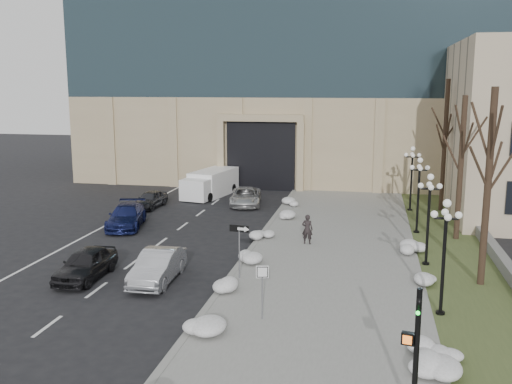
% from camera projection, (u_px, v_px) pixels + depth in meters
% --- Properties ---
extents(ground, '(160.00, 160.00, 0.00)m').
position_uv_depth(ground, '(195.00, 368.00, 18.53)').
color(ground, black).
rests_on(ground, ground).
extents(sidewalk, '(9.00, 40.00, 0.12)m').
position_uv_depth(sidewalk, '(333.00, 251.00, 31.32)').
color(sidewalk, gray).
rests_on(sidewalk, ground).
extents(curb, '(0.30, 40.00, 0.14)m').
position_uv_depth(curb, '(253.00, 247.00, 32.19)').
color(curb, gray).
rests_on(curb, ground).
extents(grass_strip, '(4.00, 40.00, 0.10)m').
position_uv_depth(grass_strip, '(457.00, 259.00, 30.05)').
color(grass_strip, '#3F4C26').
rests_on(grass_strip, ground).
extents(stone_wall, '(0.50, 30.00, 0.70)m').
position_uv_depth(stone_wall, '(490.00, 245.00, 31.54)').
color(stone_wall, gray).
rests_on(stone_wall, ground).
extents(car_a, '(1.78, 4.28, 1.45)m').
position_uv_depth(car_a, '(86.00, 264.00, 26.98)').
color(car_a, black).
rests_on(car_a, ground).
extents(car_b, '(1.73, 4.53, 1.47)m').
position_uv_depth(car_b, '(158.00, 267.00, 26.55)').
color(car_b, '#ADAFB5').
rests_on(car_b, ground).
extents(car_c, '(3.16, 5.37, 1.46)m').
position_uv_depth(car_c, '(126.00, 216.00, 36.79)').
color(car_c, '#171D51').
rests_on(car_c, ground).
extents(car_d, '(2.95, 5.10, 1.34)m').
position_uv_depth(car_d, '(246.00, 196.00, 43.60)').
color(car_d, silver).
rests_on(car_d, ground).
extents(car_e, '(1.76, 3.83, 1.27)m').
position_uv_depth(car_e, '(150.00, 199.00, 42.68)').
color(car_e, '#2F2F34').
rests_on(car_e, ground).
extents(pedestrian, '(0.66, 0.46, 1.72)m').
position_uv_depth(pedestrian, '(307.00, 229.00, 32.47)').
color(pedestrian, black).
rests_on(pedestrian, sidewalk).
extents(box_truck, '(3.42, 6.85, 2.08)m').
position_uv_depth(box_truck, '(210.00, 184.00, 47.19)').
color(box_truck, white).
rests_on(box_truck, ground).
extents(one_way_sign, '(1.00, 0.32, 2.67)m').
position_uv_depth(one_way_sign, '(242.00, 235.00, 26.39)').
color(one_way_sign, slate).
rests_on(one_way_sign, ground).
extents(keep_sign, '(0.48, 0.15, 2.27)m').
position_uv_depth(keep_sign, '(262.00, 281.00, 21.84)').
color(keep_sign, slate).
rests_on(keep_sign, ground).
extents(traffic_signal, '(0.66, 0.87, 3.84)m').
position_uv_depth(traffic_signal, '(415.00, 357.00, 15.22)').
color(traffic_signal, black).
rests_on(traffic_signal, ground).
extents(snow_clump_b, '(1.10, 1.60, 0.36)m').
position_uv_depth(snow_clump_b, '(202.00, 330.00, 20.71)').
color(snow_clump_b, white).
rests_on(snow_clump_b, sidewalk).
extents(snow_clump_c, '(1.10, 1.60, 0.36)m').
position_uv_depth(snow_clump_c, '(220.00, 289.00, 24.82)').
color(snow_clump_c, white).
rests_on(snow_clump_c, sidewalk).
extents(snow_clump_d, '(1.10, 1.60, 0.36)m').
position_uv_depth(snow_clump_d, '(249.00, 257.00, 29.53)').
color(snow_clump_d, white).
rests_on(snow_clump_d, sidewalk).
extents(snow_clump_e, '(1.10, 1.60, 0.36)m').
position_uv_depth(snow_clump_e, '(263.00, 236.00, 33.68)').
color(snow_clump_e, white).
rests_on(snow_clump_e, sidewalk).
extents(snow_clump_f, '(1.10, 1.60, 0.36)m').
position_uv_depth(snow_clump_f, '(283.00, 216.00, 38.80)').
color(snow_clump_f, white).
rests_on(snow_clump_f, sidewalk).
extents(snow_clump_g, '(1.10, 1.60, 0.36)m').
position_uv_depth(snow_clump_g, '(290.00, 203.00, 43.09)').
color(snow_clump_g, white).
rests_on(snow_clump_g, sidewalk).
extents(snow_clump_h, '(1.10, 1.60, 0.36)m').
position_uv_depth(snow_clump_h, '(423.00, 342.00, 19.73)').
color(snow_clump_h, white).
rests_on(snow_clump_h, sidewalk).
extents(snow_clump_i, '(1.10, 1.60, 0.36)m').
position_uv_depth(snow_clump_i, '(421.00, 281.00, 25.82)').
color(snow_clump_i, white).
rests_on(snow_clump_i, sidewalk).
extents(snow_clump_j, '(1.10, 1.60, 0.36)m').
position_uv_depth(snow_clump_j, '(412.00, 249.00, 30.85)').
color(snow_clump_j, white).
rests_on(snow_clump_j, sidewalk).
extents(snow_clump_k, '(1.10, 1.60, 0.36)m').
position_uv_depth(snow_clump_k, '(436.00, 365.00, 18.12)').
color(snow_clump_k, white).
rests_on(snow_clump_k, sidewalk).
extents(snow_clump_l, '(1.10, 1.60, 0.36)m').
position_uv_depth(snow_clump_l, '(444.00, 360.00, 18.41)').
color(snow_clump_l, white).
rests_on(snow_clump_l, sidewalk).
extents(lamppost_a, '(1.18, 1.18, 4.76)m').
position_uv_depth(lamppost_a, '(445.00, 242.00, 22.12)').
color(lamppost_a, black).
rests_on(lamppost_a, ground).
extents(lamppost_b, '(1.18, 1.18, 4.76)m').
position_uv_depth(lamppost_b, '(429.00, 207.00, 28.38)').
color(lamppost_b, black).
rests_on(lamppost_b, ground).
extents(lamppost_c, '(1.18, 1.18, 4.76)m').
position_uv_depth(lamppost_c, '(419.00, 185.00, 34.64)').
color(lamppost_c, black).
rests_on(lamppost_c, ground).
extents(lamppost_d, '(1.18, 1.18, 4.76)m').
position_uv_depth(lamppost_d, '(412.00, 170.00, 40.90)').
color(lamppost_d, black).
rests_on(lamppost_d, ground).
extents(tree_near, '(3.20, 3.20, 9.00)m').
position_uv_depth(tree_near, '(490.00, 160.00, 25.04)').
color(tree_near, black).
rests_on(tree_near, ground).
extents(tree_mid, '(3.20, 3.20, 8.50)m').
position_uv_depth(tree_mid, '(462.00, 148.00, 32.80)').
color(tree_mid, black).
rests_on(tree_mid, ground).
extents(tree_far, '(3.20, 3.20, 9.50)m').
position_uv_depth(tree_far, '(446.00, 127.00, 40.39)').
color(tree_far, black).
rests_on(tree_far, ground).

